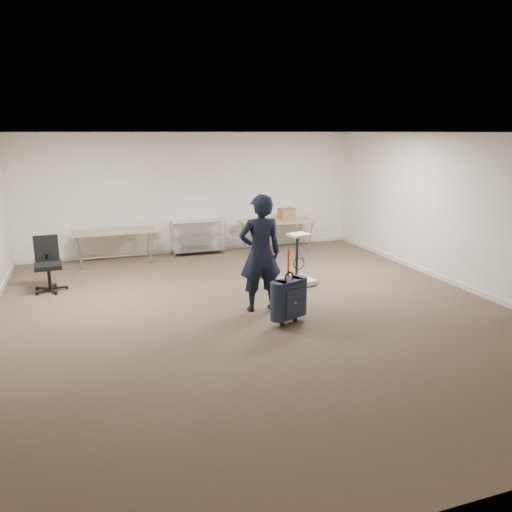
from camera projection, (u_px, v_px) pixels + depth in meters
name	position (u px, v px, depth m)	size (l,w,h in m)	color
ground	(256.00, 313.00, 7.95)	(9.00, 9.00, 0.00)	#4D3D2E
room_shell	(232.00, 285.00, 9.20)	(8.00, 9.00, 9.00)	silver
folding_table_left	(114.00, 233.00, 10.80)	(1.80, 0.75, 0.73)	#9F8461
folding_table_right	(277.00, 223.00, 12.01)	(1.80, 0.75, 0.73)	#9F8461
wire_shelf	(198.00, 235.00, 11.69)	(1.22, 0.47, 0.80)	silver
person	(260.00, 253.00, 7.86)	(0.69, 0.45, 1.88)	black
suitcase	(289.00, 299.00, 7.41)	(0.49, 0.39, 1.16)	black
office_chair	(49.00, 274.00, 9.01)	(0.60, 0.60, 0.99)	black
equipment_cart	(298.00, 271.00, 9.37)	(0.64, 0.64, 0.98)	silver
cardboard_box	(287.00, 214.00, 12.11)	(0.36, 0.27, 0.27)	olive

